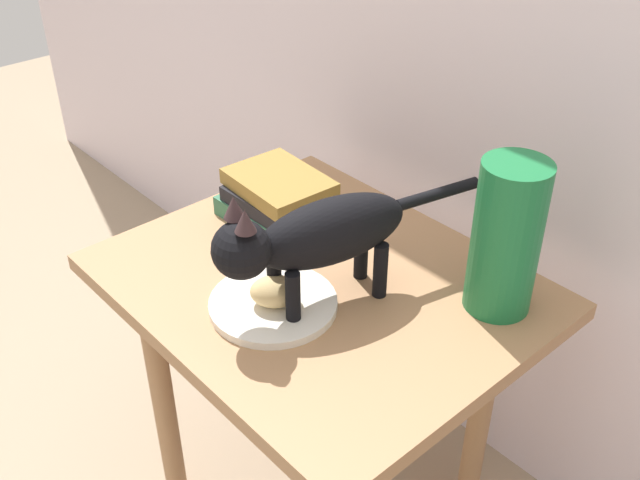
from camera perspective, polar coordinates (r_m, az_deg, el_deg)
name	(u,v)px	position (r m, az deg, el deg)	size (l,w,h in m)	color
side_table	(320,320)	(1.33, 0.00, -6.15)	(0.71, 0.58, 0.59)	#9E724C
plate	(273,304)	(1.21, -3.61, -4.91)	(0.21, 0.21, 0.01)	silver
bread_roll	(275,291)	(1.19, -3.47, -3.96)	(0.08, 0.06, 0.05)	#E0BC7A
cat	(315,236)	(1.14, -0.40, 0.28)	(0.15, 0.47, 0.23)	black
book_stack	(276,198)	(1.41, -3.43, 3.20)	(0.21, 0.16, 0.10)	#336B4C
green_vase	(506,238)	(1.18, 14.10, 0.13)	(0.11, 0.11, 0.26)	#196B38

